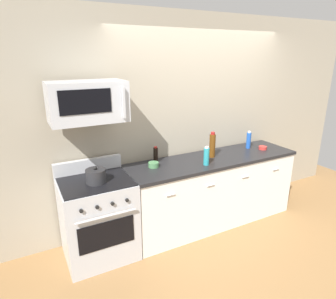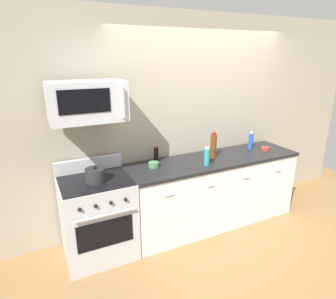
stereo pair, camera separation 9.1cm
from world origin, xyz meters
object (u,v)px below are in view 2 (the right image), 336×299
at_px(range_oven, 98,217).
at_px(bottle_dish_soap, 207,157).
at_px(microwave, 87,101).
at_px(bowl_green_glaze, 154,164).
at_px(bottle_wine_amber, 213,146).
at_px(bottle_soy_sauce_dark, 156,154).
at_px(bottle_soda_blue, 251,141).
at_px(stockpot, 95,175).
at_px(bowl_red_small, 265,149).

distance_m(range_oven, bottle_dish_soap, 1.44).
relative_size(microwave, bowl_green_glaze, 5.93).
xyz_separation_m(bottle_wine_amber, bowl_green_glaze, (-0.82, 0.03, -0.13)).
height_order(bottle_soy_sauce_dark, bottle_wine_amber, bottle_wine_amber).
distance_m(bottle_soda_blue, bowl_green_glaze, 1.51).
bearing_deg(stockpot, microwave, 89.87).
bearing_deg(bottle_wine_amber, bottle_soda_blue, 5.64).
relative_size(range_oven, bottle_dish_soap, 4.60).
relative_size(bottle_soy_sauce_dark, bottle_wine_amber, 0.59).
relative_size(range_oven, stockpot, 5.17).
bearing_deg(bottle_soda_blue, bottle_dish_soap, -163.64).
distance_m(bottle_dish_soap, bottle_wine_amber, 0.31).
bearing_deg(microwave, bottle_soy_sauce_dark, 12.22).
relative_size(bottle_soda_blue, bowl_green_glaze, 1.99).
height_order(microwave, bottle_soy_sauce_dark, microwave).
height_order(range_oven, stockpot, stockpot).
height_order(bottle_soda_blue, stockpot, bottle_soda_blue).
height_order(range_oven, bowl_red_small, range_oven).
relative_size(microwave, stockpot, 3.60).
xyz_separation_m(bottle_dish_soap, bottle_soy_sauce_dark, (-0.49, 0.38, -0.02)).
bearing_deg(bottle_wine_amber, bowl_red_small, -5.02).
height_order(bottle_soy_sauce_dark, stockpot, bottle_soy_sauce_dark).
distance_m(bottle_dish_soap, bottle_soda_blue, 0.95).
xyz_separation_m(bottle_wine_amber, bottle_soda_blue, (0.69, 0.07, -0.04)).
xyz_separation_m(microwave, bowl_green_glaze, (0.72, 0.02, -0.80)).
height_order(bottle_wine_amber, bottle_soda_blue, bottle_wine_amber).
bearing_deg(microwave, bottle_wine_amber, -0.23).
bearing_deg(bottle_dish_soap, range_oven, 172.97).
xyz_separation_m(bottle_soy_sauce_dark, stockpot, (-0.82, -0.28, -0.02)).
xyz_separation_m(bottle_soda_blue, bowl_green_glaze, (-1.51, -0.04, -0.09)).
bearing_deg(range_oven, bottle_soda_blue, 2.74).
distance_m(bottle_soy_sauce_dark, bowl_red_small, 1.57).
xyz_separation_m(microwave, stockpot, (-0.00, -0.10, -0.76)).
height_order(bottle_soy_sauce_dark, bowl_red_small, bottle_soy_sauce_dark).
xyz_separation_m(range_oven, bottle_soda_blue, (2.23, 0.11, 0.57)).
relative_size(microwave, bottle_dish_soap, 3.20).
height_order(microwave, bottle_soda_blue, microwave).
height_order(bowl_green_glaze, stockpot, stockpot).
bearing_deg(bottle_soy_sauce_dark, bowl_red_small, -9.39).
height_order(bottle_soy_sauce_dark, bowl_green_glaze, bottle_soy_sauce_dark).
xyz_separation_m(microwave, bottle_dish_soap, (1.31, -0.21, -0.72)).
bearing_deg(bottle_wine_amber, range_oven, -178.56).
relative_size(range_oven, bottle_wine_amber, 3.20).
bearing_deg(bottle_soda_blue, stockpot, -175.90).
bearing_deg(stockpot, bowl_green_glaze, 9.60).
height_order(microwave, stockpot, microwave).
bearing_deg(bottle_wine_amber, microwave, 179.77).
bearing_deg(microwave, range_oven, -90.29).
relative_size(range_oven, microwave, 1.44).
bearing_deg(bottle_wine_amber, bottle_dish_soap, -138.64).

